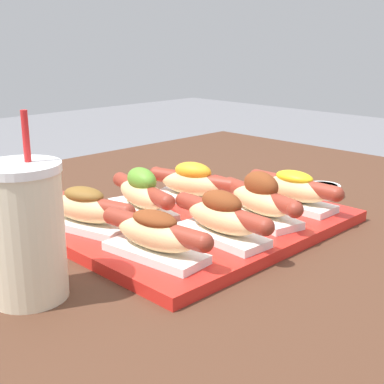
{
  "coord_description": "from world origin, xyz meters",
  "views": [
    {
      "loc": [
        -0.64,
        -0.65,
        1.01
      ],
      "look_at": [
        -0.04,
        -0.04,
        0.76
      ],
      "focal_mm": 50.0,
      "sensor_mm": 36.0,
      "label": 1
    }
  ],
  "objects": [
    {
      "name": "patio_table",
      "position": [
        0.0,
        0.0,
        0.35
      ],
      "size": [
        1.41,
        1.11,
        0.7
      ],
      "color": "#4C2D1E",
      "rests_on": "ground_plane"
    },
    {
      "name": "hot_dog_4",
      "position": [
        -0.21,
        0.03,
        0.75
      ],
      "size": [
        0.09,
        0.19,
        0.07
      ],
      "color": "white",
      "rests_on": "serving_tray"
    },
    {
      "name": "sauce_bowl",
      "position": [
        0.27,
        -0.11,
        0.71
      ],
      "size": [
        0.07,
        0.07,
        0.02
      ],
      "color": "white",
      "rests_on": "patio_table"
    },
    {
      "name": "hot_dog_1",
      "position": [
        -0.09,
        -0.15,
        0.75
      ],
      "size": [
        0.07,
        0.19,
        0.07
      ],
      "color": "white",
      "rests_on": "serving_tray"
    },
    {
      "name": "hot_dog_5",
      "position": [
        -0.09,
        0.02,
        0.75
      ],
      "size": [
        0.09,
        0.19,
        0.08
      ],
      "color": "white",
      "rests_on": "serving_tray"
    },
    {
      "name": "drink_cup",
      "position": [
        -0.36,
        -0.09,
        0.78
      ],
      "size": [
        0.1,
        0.1,
        0.23
      ],
      "color": "beige",
      "rests_on": "patio_table"
    },
    {
      "name": "hot_dog_0",
      "position": [
        -0.2,
        -0.13,
        0.75
      ],
      "size": [
        0.08,
        0.19,
        0.07
      ],
      "color": "white",
      "rests_on": "serving_tray"
    },
    {
      "name": "hot_dog_6",
      "position": [
        0.02,
        0.01,
        0.75
      ],
      "size": [
        0.09,
        0.19,
        0.07
      ],
      "color": "white",
      "rests_on": "serving_tray"
    },
    {
      "name": "hot_dog_3",
      "position": [
        0.12,
        -0.14,
        0.75
      ],
      "size": [
        0.06,
        0.19,
        0.07
      ],
      "color": "white",
      "rests_on": "serving_tray"
    },
    {
      "name": "hot_dog_2",
      "position": [
        0.02,
        -0.14,
        0.75
      ],
      "size": [
        0.09,
        0.19,
        0.08
      ],
      "color": "white",
      "rests_on": "serving_tray"
    },
    {
      "name": "serving_tray",
      "position": [
        -0.04,
        -0.06,
        0.71
      ],
      "size": [
        0.46,
        0.36,
        0.02
      ],
      "color": "red",
      "rests_on": "patio_table"
    }
  ]
}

